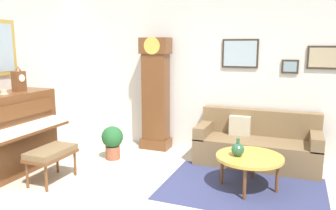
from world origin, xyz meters
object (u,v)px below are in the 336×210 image
(couch, at_px, (257,144))
(piano_bench, at_px, (51,154))
(piano, at_px, (8,134))
(coffee_table, at_px, (249,158))
(potted_plant, at_px, (112,140))
(grandfather_clock, at_px, (156,97))
(green_jug, at_px, (238,150))
(mantel_clock, at_px, (19,80))
(teacup, at_px, (4,93))

(couch, bearing_deg, piano_bench, -144.96)
(piano, height_order, coffee_table, piano)
(potted_plant, bearing_deg, couch, 16.44)
(grandfather_clock, relative_size, green_jug, 8.46)
(grandfather_clock, bearing_deg, coffee_table, -32.38)
(piano, height_order, couch, piano)
(piano_bench, xyz_separation_m, potted_plant, (0.30, 1.13, -0.08))
(couch, bearing_deg, coffee_table, -88.86)
(coffee_table, height_order, mantel_clock, mantel_clock)
(grandfather_clock, height_order, mantel_clock, grandfather_clock)
(mantel_clock, bearing_deg, piano_bench, -20.90)
(coffee_table, relative_size, potted_plant, 1.57)
(piano_bench, bearing_deg, couch, 35.04)
(piano, distance_m, coffee_table, 3.47)
(teacup, xyz_separation_m, potted_plant, (1.04, 1.16, -0.90))
(grandfather_clock, relative_size, couch, 1.07)
(piano, distance_m, mantel_clock, 0.81)
(piano, height_order, grandfather_clock, grandfather_clock)
(piano_bench, bearing_deg, teacup, -177.63)
(coffee_table, bearing_deg, piano_bench, -163.34)
(coffee_table, bearing_deg, piano, -167.45)
(piano_bench, relative_size, green_jug, 2.92)
(green_jug, distance_m, potted_plant, 2.20)
(piano_bench, height_order, couch, couch)
(piano_bench, xyz_separation_m, mantel_clock, (-0.79, 0.30, 0.97))
(teacup, bearing_deg, mantel_clock, 98.39)
(mantel_clock, height_order, teacup, mantel_clock)
(couch, relative_size, potted_plant, 3.39)
(piano_bench, relative_size, teacup, 6.03)
(piano_bench, height_order, coffee_table, piano_bench)
(couch, bearing_deg, green_jug, -96.62)
(grandfather_clock, bearing_deg, green_jug, -35.97)
(teacup, distance_m, green_jug, 3.34)
(green_jug, height_order, potted_plant, green_jug)
(coffee_table, bearing_deg, couch, 91.14)
(piano, bearing_deg, piano_bench, -1.65)
(mantel_clock, bearing_deg, couch, 24.07)
(piano, bearing_deg, grandfather_clock, 51.65)
(couch, xyz_separation_m, green_jug, (-0.13, -1.09, 0.23))
(mantel_clock, bearing_deg, coffee_table, 7.98)
(couch, height_order, teacup, teacup)
(teacup, bearing_deg, grandfather_clock, 53.35)
(grandfather_clock, xyz_separation_m, mantel_clock, (-1.52, -1.65, 0.41))
(teacup, height_order, potted_plant, teacup)
(piano_bench, relative_size, potted_plant, 1.25)
(piano, xyz_separation_m, grandfather_clock, (1.53, 1.93, 0.36))
(grandfather_clock, xyz_separation_m, couch, (1.84, -0.15, -0.65))
(piano, height_order, green_jug, piano)
(piano_bench, relative_size, coffee_table, 0.80)
(piano, bearing_deg, coffee_table, 12.55)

